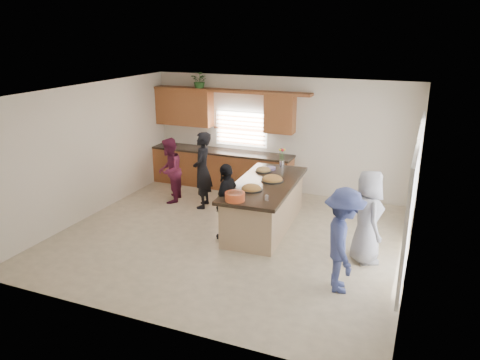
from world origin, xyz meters
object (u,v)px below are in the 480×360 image
at_px(woman_right_front, 367,217).
at_px(island, 265,206).
at_px(woman_left_back, 202,170).
at_px(woman_right_back, 343,241).
at_px(woman_left_front, 227,201).
at_px(salad_bowl, 235,196).
at_px(woman_left_mid, 170,170).

bearing_deg(woman_right_front, island, 46.40).
height_order(island, woman_left_back, woman_left_back).
height_order(island, woman_right_back, woman_right_back).
bearing_deg(woman_left_front, salad_bowl, 37.98).
bearing_deg(woman_left_mid, woman_left_back, 72.91).
relative_size(woman_left_mid, woman_right_front, 0.92).
distance_m(salad_bowl, woman_left_front, 0.62).
distance_m(island, woman_left_front, 0.94).
distance_m(salad_bowl, woman_left_mid, 2.94).
xyz_separation_m(salad_bowl, woman_left_front, (-0.35, 0.42, -0.29)).
height_order(island, woman_left_mid, woman_left_mid).
xyz_separation_m(island, woman_right_back, (1.89, -1.81, 0.37)).
bearing_deg(island, salad_bowl, -100.49).
bearing_deg(salad_bowl, woman_right_front, 11.58).
bearing_deg(woman_left_front, woman_left_mid, -123.89).
relative_size(woman_left_front, woman_right_front, 0.91).
xyz_separation_m(island, salad_bowl, (-0.16, -1.16, 0.58)).
relative_size(woman_left_mid, woman_right_back, 0.91).
height_order(woman_left_back, woman_left_mid, woman_left_back).
bearing_deg(woman_right_front, woman_left_front, 65.71).
bearing_deg(island, woman_left_back, 158.92).
height_order(woman_left_mid, woman_right_back, woman_right_back).
distance_m(woman_left_front, woman_right_back, 2.62).
bearing_deg(woman_left_front, island, 144.70).
distance_m(woman_left_mid, woman_left_front, 2.41).
height_order(salad_bowl, woman_left_front, woman_left_front).
xyz_separation_m(island, woman_right_front, (2.10, -0.70, 0.37)).
bearing_deg(woman_right_back, woman_left_back, 40.14).
bearing_deg(woman_left_front, woman_right_back, 64.68).
height_order(woman_left_mid, woman_left_front, woman_left_mid).
bearing_deg(salad_bowl, woman_right_back, -17.60).
distance_m(island, woman_left_back, 1.80).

